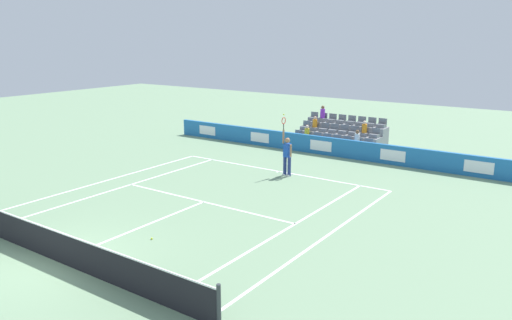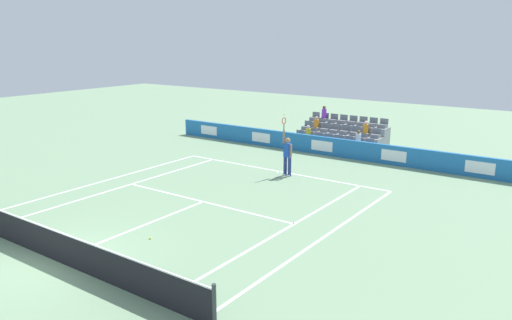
{
  "view_description": "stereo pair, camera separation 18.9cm",
  "coord_description": "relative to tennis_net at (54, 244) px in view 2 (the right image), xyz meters",
  "views": [
    {
      "loc": [
        -12.13,
        7.52,
        6.22
      ],
      "look_at": [
        -0.35,
        -9.47,
        1.1
      ],
      "focal_mm": 34.97,
      "sensor_mm": 36.0,
      "label": 1
    },
    {
      "loc": [
        -12.28,
        7.41,
        6.22
      ],
      "look_at": [
        -0.35,
        -9.47,
        1.1
      ],
      "focal_mm": 34.97,
      "sensor_mm": 36.0,
      "label": 2
    }
  ],
  "objects": [
    {
      "name": "ground_plane",
      "position": [
        0.0,
        0.0,
        -0.49
      ],
      "size": [
        80.0,
        80.0,
        0.0
      ],
      "primitive_type": "plane",
      "color": "gray"
    },
    {
      "name": "loose_tennis_ball",
      "position": [
        -1.07,
        -2.65,
        -0.46
      ],
      "size": [
        0.07,
        0.07,
        0.07
      ],
      "primitive_type": "sphere",
      "color": "#D1E533",
      "rests_on": "ground"
    },
    {
      "name": "line_service",
      "position": [
        0.0,
        -6.4,
        -0.49
      ],
      "size": [
        8.23,
        0.1,
        0.01
      ],
      "primitive_type": "cube",
      "color": "white",
      "rests_on": "ground"
    },
    {
      "name": "line_doubles_sideline_left",
      "position": [
        5.49,
        -5.95,
        -0.49
      ],
      "size": [
        0.1,
        11.89,
        0.01
      ],
      "primitive_type": "cube",
      "color": "white",
      "rests_on": "ground"
    },
    {
      "name": "line_singles_sideline_left",
      "position": [
        4.12,
        -5.95,
        -0.49
      ],
      "size": [
        0.1,
        11.89,
        0.01
      ],
      "primitive_type": "cube",
      "color": "white",
      "rests_on": "ground"
    },
    {
      "name": "line_centre_mark",
      "position": [
        0.0,
        -11.79,
        -0.49
      ],
      "size": [
        0.1,
        0.2,
        0.01
      ],
      "primitive_type": "cube",
      "color": "white",
      "rests_on": "ground"
    },
    {
      "name": "tennis_net",
      "position": [
        0.0,
        0.0,
        0.0
      ],
      "size": [
        11.97,
        0.1,
        1.07
      ],
      "color": "#33383D",
      "rests_on": "ground"
    },
    {
      "name": "tennis_player",
      "position": [
        -0.69,
        -11.47,
        0.5
      ],
      "size": [
        0.53,
        0.37,
        2.85
      ],
      "color": "navy",
      "rests_on": "ground"
    },
    {
      "name": "line_singles_sideline_right",
      "position": [
        -4.12,
        -5.95,
        -0.49
      ],
      "size": [
        0.1,
        11.89,
        0.01
      ],
      "primitive_type": "cube",
      "color": "white",
      "rests_on": "ground"
    },
    {
      "name": "line_centre_service",
      "position": [
        0.0,
        -3.2,
        -0.49
      ],
      "size": [
        0.1,
        6.4,
        0.01
      ],
      "primitive_type": "cube",
      "color": "white",
      "rests_on": "ground"
    },
    {
      "name": "line_baseline",
      "position": [
        0.0,
        -11.89,
        -0.49
      ],
      "size": [
        10.97,
        0.1,
        0.01
      ],
      "primitive_type": "cube",
      "color": "white",
      "rests_on": "ground"
    },
    {
      "name": "sponsor_barrier",
      "position": [
        0.0,
        -16.24,
        -0.0
      ],
      "size": [
        20.02,
        0.22,
        0.98
      ],
      "color": "#1E66AD",
      "rests_on": "ground"
    },
    {
      "name": "stadium_stand",
      "position": [
        0.01,
        -18.55,
        0.05
      ],
      "size": [
        4.96,
        2.85,
        2.21
      ],
      "color": "gray",
      "rests_on": "ground"
    },
    {
      "name": "line_doubles_sideline_right",
      "position": [
        -5.49,
        -5.95,
        -0.49
      ],
      "size": [
        0.1,
        11.89,
        0.01
      ],
      "primitive_type": "cube",
      "color": "white",
      "rests_on": "ground"
    }
  ]
}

